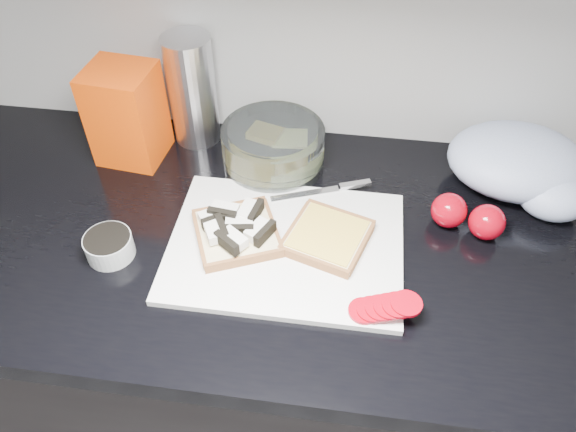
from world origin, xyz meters
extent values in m
cube|color=black|center=(0.00, 1.20, 0.43)|extent=(3.50, 0.60, 0.86)
cube|color=black|center=(0.00, 1.20, 0.88)|extent=(3.50, 0.64, 0.04)
cube|color=white|center=(-0.03, 1.16, 0.91)|extent=(0.40, 0.30, 0.01)
cube|color=beige|center=(-0.12, 1.17, 0.92)|extent=(0.18, 0.18, 0.02)
cube|color=white|center=(-0.16, 1.18, 0.94)|extent=(0.05, 0.05, 0.02)
cube|color=black|center=(-0.16, 1.18, 0.94)|extent=(0.05, 0.04, 0.02)
cube|color=white|center=(-0.14, 1.20, 0.94)|extent=(0.05, 0.03, 0.02)
cube|color=black|center=(-0.14, 1.20, 0.94)|extent=(0.05, 0.02, 0.02)
cube|color=white|center=(-0.10, 1.20, 0.94)|extent=(0.04, 0.05, 0.02)
cube|color=black|center=(-0.10, 1.20, 0.94)|extent=(0.02, 0.05, 0.02)
cube|color=white|center=(-0.15, 1.15, 0.94)|extent=(0.05, 0.05, 0.02)
cube|color=black|center=(-0.15, 1.15, 0.94)|extent=(0.03, 0.05, 0.02)
cube|color=white|center=(-0.11, 1.17, 0.94)|extent=(0.05, 0.03, 0.02)
cube|color=black|center=(-0.11, 1.17, 0.94)|extent=(0.05, 0.02, 0.02)
cube|color=white|center=(-0.08, 1.16, 0.94)|extent=(0.04, 0.05, 0.02)
cube|color=black|center=(-0.08, 1.16, 0.94)|extent=(0.03, 0.05, 0.02)
cube|color=white|center=(-0.12, 1.13, 0.94)|extent=(0.05, 0.05, 0.02)
cube|color=black|center=(-0.12, 1.13, 0.94)|extent=(0.05, 0.04, 0.02)
cube|color=beige|center=(0.04, 1.18, 0.92)|extent=(0.16, 0.16, 0.02)
cube|color=gold|center=(0.04, 1.18, 0.93)|extent=(0.14, 0.14, 0.00)
cylinder|color=#A30312|center=(0.11, 1.04, 0.91)|extent=(0.07, 0.07, 0.01)
cylinder|color=#A30312|center=(0.12, 1.04, 0.92)|extent=(0.06, 0.06, 0.01)
cylinder|color=#A30312|center=(0.13, 1.04, 0.92)|extent=(0.06, 0.06, 0.01)
cylinder|color=#A30312|center=(0.14, 1.04, 0.93)|extent=(0.05, 0.05, 0.01)
cylinder|color=#A30312|center=(0.16, 1.05, 0.93)|extent=(0.05, 0.05, 0.01)
cylinder|color=#A30312|center=(0.17, 1.05, 0.93)|extent=(0.06, 0.06, 0.01)
cube|color=#BCBCC0|center=(-0.01, 1.29, 0.91)|extent=(0.13, 0.06, 0.00)
cube|color=#BCBCC0|center=(0.08, 1.32, 0.92)|extent=(0.06, 0.03, 0.01)
cylinder|color=#AFB5B5|center=(-0.33, 1.11, 0.92)|extent=(0.08, 0.08, 0.04)
cylinder|color=black|center=(-0.33, 1.11, 0.94)|extent=(0.08, 0.08, 0.01)
cylinder|color=white|center=(-0.17, 1.27, 0.90)|extent=(0.12, 0.12, 0.01)
cylinder|color=silver|center=(-0.09, 1.38, 0.94)|extent=(0.20, 0.20, 0.08)
cube|color=gold|center=(-0.10, 1.39, 0.93)|extent=(0.07, 0.06, 0.04)
cube|color=#FDFF98|center=(-0.06, 1.38, 0.92)|extent=(0.07, 0.06, 0.02)
cube|color=#F62504|center=(-0.37, 1.38, 1.00)|extent=(0.13, 0.13, 0.19)
cylinder|color=#B9B9BE|center=(-0.26, 1.45, 1.01)|extent=(0.09, 0.09, 0.23)
ellipsoid|color=silver|center=(0.37, 1.39, 0.96)|extent=(0.26, 0.21, 0.11)
ellipsoid|color=silver|center=(0.43, 1.31, 0.94)|extent=(0.13, 0.11, 0.08)
sphere|color=#A30312|center=(0.25, 1.26, 0.93)|extent=(0.06, 0.06, 0.06)
sphere|color=#A30312|center=(0.31, 1.24, 0.93)|extent=(0.06, 0.06, 0.06)
camera|label=1|loc=(0.06, 0.53, 1.63)|focal=35.00mm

